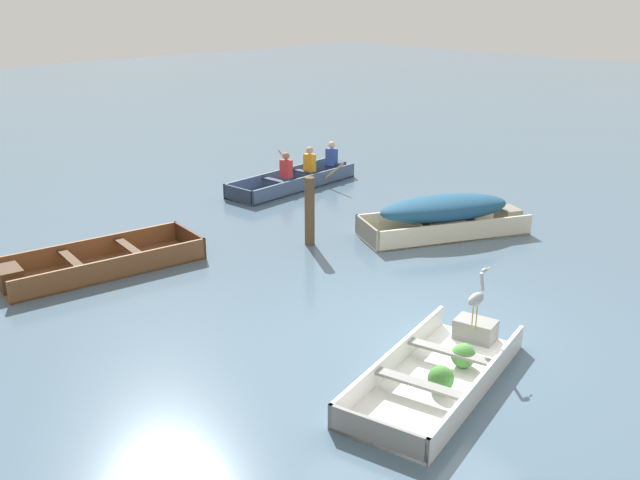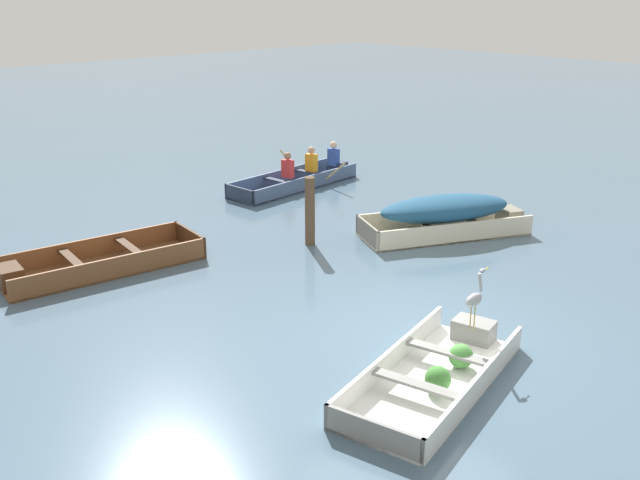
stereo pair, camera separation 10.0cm
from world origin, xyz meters
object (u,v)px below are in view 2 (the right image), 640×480
(dinghy_white_foreground, at_px, (439,372))
(rowboat_slate_blue_with_crew, at_px, (301,177))
(skiff_wooden_brown_mid_moored, at_px, (93,264))
(skiff_cream_near_moored, at_px, (446,212))
(mooring_post, at_px, (310,211))
(heron_on_dinghy, at_px, (475,298))

(dinghy_white_foreground, relative_size, rowboat_slate_blue_with_crew, 0.89)
(skiff_wooden_brown_mid_moored, bearing_deg, skiff_cream_near_moored, -26.58)
(rowboat_slate_blue_with_crew, bearing_deg, skiff_wooden_brown_mid_moored, -164.63)
(dinghy_white_foreground, distance_m, rowboat_slate_blue_with_crew, 9.61)
(skiff_wooden_brown_mid_moored, bearing_deg, mooring_post, -23.46)
(dinghy_white_foreground, distance_m, mooring_post, 5.36)
(dinghy_white_foreground, bearing_deg, skiff_wooden_brown_mid_moored, 102.87)
(skiff_wooden_brown_mid_moored, xyz_separation_m, rowboat_slate_blue_with_crew, (6.46, 1.78, 0.08))
(skiff_wooden_brown_mid_moored, height_order, heron_on_dinghy, heron_on_dinghy)
(dinghy_white_foreground, relative_size, heron_on_dinghy, 3.93)
(mooring_post, bearing_deg, skiff_cream_near_moored, -31.09)
(heron_on_dinghy, bearing_deg, dinghy_white_foreground, -171.25)
(skiff_cream_near_moored, distance_m, mooring_post, 2.78)
(skiff_wooden_brown_mid_moored, distance_m, rowboat_slate_blue_with_crew, 6.70)
(heron_on_dinghy, bearing_deg, skiff_wooden_brown_mid_moored, 110.34)
(skiff_cream_near_moored, relative_size, skiff_wooden_brown_mid_moored, 0.98)
(skiff_cream_near_moored, height_order, mooring_post, mooring_post)
(dinghy_white_foreground, relative_size, skiff_cream_near_moored, 0.94)
(skiff_wooden_brown_mid_moored, distance_m, heron_on_dinghy, 6.77)
(rowboat_slate_blue_with_crew, relative_size, heron_on_dinghy, 4.44)
(skiff_cream_near_moored, height_order, heron_on_dinghy, heron_on_dinghy)
(dinghy_white_foreground, distance_m, skiff_cream_near_moored, 5.73)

